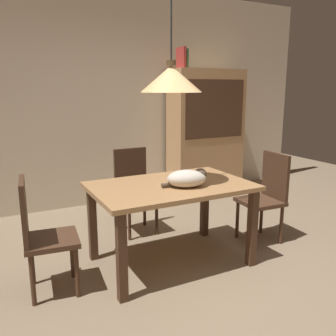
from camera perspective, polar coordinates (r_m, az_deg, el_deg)
name	(u,v)px	position (r m, az deg, el deg)	size (l,w,h in m)	color
ground	(218,288)	(3.10, 7.90, -18.34)	(10.00, 10.00, 0.00)	#847056
back_wall	(108,98)	(5.05, -9.47, 10.85)	(6.40, 0.10, 2.90)	beige
dining_table	(171,195)	(3.23, 0.47, -4.30)	(1.40, 0.90, 0.75)	#A87A4C
chair_right_side	(267,193)	(3.90, 15.33, -3.88)	(0.42, 0.42, 0.93)	#472D1E
chair_left_side	(40,232)	(2.96, -19.57, -9.48)	(0.44, 0.44, 0.93)	#472D1E
chair_far_back	(134,187)	(4.04, -5.39, -2.94)	(0.40, 0.40, 0.93)	#472D1E
cat_sleeping	(188,178)	(3.10, 3.15, -1.62)	(0.41, 0.32, 0.16)	beige
pendant_lamp	(171,79)	(3.09, 0.50, 13.98)	(0.52, 0.52, 1.30)	#E5B775
hutch_bookcase	(206,136)	(5.40, 5.99, 5.08)	(1.12, 0.45, 1.85)	tan
book_red_tall	(181,58)	(5.15, 2.09, 17.05)	(0.04, 0.22, 0.28)	#B73833
book_green_slim	(184,59)	(5.17, 2.58, 16.91)	(0.03, 0.20, 0.26)	#427A4C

